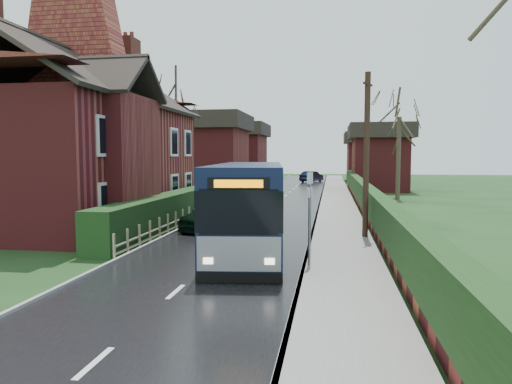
% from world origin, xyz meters
% --- Properties ---
extents(ground, '(140.00, 140.00, 0.00)m').
position_xyz_m(ground, '(0.00, 0.00, 0.00)').
color(ground, '#2A4A20').
rests_on(ground, ground).
extents(road, '(6.00, 100.00, 0.02)m').
position_xyz_m(road, '(0.00, 10.00, 0.01)').
color(road, black).
rests_on(road, ground).
extents(pavement, '(2.50, 100.00, 0.14)m').
position_xyz_m(pavement, '(4.25, 10.00, 0.07)').
color(pavement, slate).
rests_on(pavement, ground).
extents(kerb_right, '(0.12, 100.00, 0.14)m').
position_xyz_m(kerb_right, '(3.05, 10.00, 0.07)').
color(kerb_right, gray).
rests_on(kerb_right, ground).
extents(kerb_left, '(0.12, 100.00, 0.10)m').
position_xyz_m(kerb_left, '(-3.05, 10.00, 0.05)').
color(kerb_left, gray).
rests_on(kerb_left, ground).
extents(front_hedge, '(1.20, 16.00, 1.60)m').
position_xyz_m(front_hedge, '(-3.90, 5.00, 0.80)').
color(front_hedge, black).
rests_on(front_hedge, ground).
extents(picket_fence, '(0.10, 16.00, 0.90)m').
position_xyz_m(picket_fence, '(-3.15, 5.00, 0.45)').
color(picket_fence, gray).
rests_on(picket_fence, ground).
extents(right_wall_hedge, '(0.60, 50.00, 1.80)m').
position_xyz_m(right_wall_hedge, '(5.80, 10.00, 1.02)').
color(right_wall_hedge, maroon).
rests_on(right_wall_hedge, ground).
extents(brick_house, '(9.30, 14.60, 10.30)m').
position_xyz_m(brick_house, '(-8.73, 4.78, 4.38)').
color(brick_house, maroon).
rests_on(brick_house, ground).
extents(bus, '(3.62, 10.51, 3.13)m').
position_xyz_m(bus, '(0.80, -0.04, 1.55)').
color(bus, black).
rests_on(bus, ground).
extents(car_silver, '(2.59, 4.45, 1.42)m').
position_xyz_m(car_silver, '(-2.80, 8.50, 0.71)').
color(car_silver, '#A0A1A4').
rests_on(car_silver, ground).
extents(car_green, '(2.72, 4.81, 1.32)m').
position_xyz_m(car_green, '(-1.60, 4.00, 0.66)').
color(car_green, black).
rests_on(car_green, ground).
extents(car_distant, '(3.02, 4.58, 1.43)m').
position_xyz_m(car_distant, '(1.32, 42.76, 0.71)').
color(car_distant, black).
rests_on(car_distant, ground).
extents(bus_stop_sign, '(0.16, 0.45, 2.98)m').
position_xyz_m(bus_stop_sign, '(3.20, -3.00, 1.96)').
color(bus_stop_sign, slate).
rests_on(bus_stop_sign, ground).
extents(telegraph_pole, '(0.44, 0.82, 6.77)m').
position_xyz_m(telegraph_pole, '(5.22, 2.19, 3.42)').
color(telegraph_pole, black).
rests_on(telegraph_pole, ground).
extents(tree_right_far, '(4.75, 4.75, 9.18)m').
position_xyz_m(tree_right_far, '(8.98, 20.09, 6.86)').
color(tree_right_far, '#3E3124').
rests_on(tree_right_far, ground).
extents(tree_house_side, '(4.87, 4.87, 11.06)m').
position_xyz_m(tree_house_side, '(-8.27, 18.00, 8.26)').
color(tree_house_side, '#392A22').
rests_on(tree_house_side, ground).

